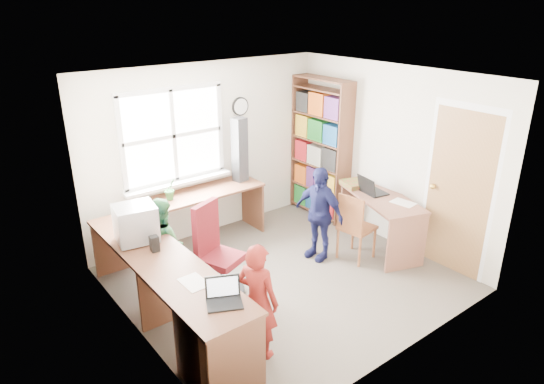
{
  "coord_description": "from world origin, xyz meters",
  "views": [
    {
      "loc": [
        -3.22,
        -3.89,
        3.16
      ],
      "look_at": [
        0.0,
        0.25,
        1.05
      ],
      "focal_mm": 32.0,
      "sensor_mm": 36.0,
      "label": 1
    }
  ],
  "objects_px": {
    "crt_monitor": "(136,223)",
    "person_red": "(258,301)",
    "laptop_right": "(371,189)",
    "person_green": "(163,244)",
    "swivel_chair": "(216,256)",
    "laptop_left": "(224,296)",
    "right_desk": "(381,211)",
    "wooden_chair": "(354,225)",
    "l_desk": "(200,295)",
    "cd_tower": "(240,150)",
    "person_navy": "(319,213)",
    "bookshelf": "(320,152)",
    "potted_plant": "(170,189)"
  },
  "relations": [
    {
      "from": "crt_monitor",
      "to": "person_red",
      "type": "xyz_separation_m",
      "value": [
        0.5,
        -1.47,
        -0.38
      ]
    },
    {
      "from": "bookshelf",
      "to": "person_green",
      "type": "bearing_deg",
      "value": -171.08
    },
    {
      "from": "crt_monitor",
      "to": "swivel_chair",
      "type": "bearing_deg",
      "value": -15.94
    },
    {
      "from": "swivel_chair",
      "to": "person_green",
      "type": "height_order",
      "value": "person_green"
    },
    {
      "from": "swivel_chair",
      "to": "wooden_chair",
      "type": "xyz_separation_m",
      "value": [
        1.78,
        -0.44,
        0.03
      ]
    },
    {
      "from": "l_desk",
      "to": "bookshelf",
      "type": "relative_size",
      "value": 1.4
    },
    {
      "from": "bookshelf",
      "to": "potted_plant",
      "type": "height_order",
      "value": "bookshelf"
    },
    {
      "from": "cd_tower",
      "to": "person_red",
      "type": "relative_size",
      "value": 0.78
    },
    {
      "from": "swivel_chair",
      "to": "laptop_left",
      "type": "xyz_separation_m",
      "value": [
        -0.62,
        -1.15,
        0.33
      ]
    },
    {
      "from": "l_desk",
      "to": "person_red",
      "type": "height_order",
      "value": "person_red"
    },
    {
      "from": "potted_plant",
      "to": "laptop_left",
      "type": "bearing_deg",
      "value": -106.37
    },
    {
      "from": "person_green",
      "to": "potted_plant",
      "type": "bearing_deg",
      "value": -40.86
    },
    {
      "from": "laptop_right",
      "to": "cd_tower",
      "type": "bearing_deg",
      "value": 48.18
    },
    {
      "from": "bookshelf",
      "to": "swivel_chair",
      "type": "bearing_deg",
      "value": -159.29
    },
    {
      "from": "right_desk",
      "to": "wooden_chair",
      "type": "relative_size",
      "value": 1.54
    },
    {
      "from": "crt_monitor",
      "to": "person_navy",
      "type": "bearing_deg",
      "value": -2.23
    },
    {
      "from": "l_desk",
      "to": "bookshelf",
      "type": "xyz_separation_m",
      "value": [
        2.96,
        1.47,
        0.55
      ]
    },
    {
      "from": "swivel_chair",
      "to": "laptop_right",
      "type": "height_order",
      "value": "swivel_chair"
    },
    {
      "from": "l_desk",
      "to": "person_green",
      "type": "relative_size",
      "value": 2.66
    },
    {
      "from": "crt_monitor",
      "to": "potted_plant",
      "type": "relative_size",
      "value": 1.66
    },
    {
      "from": "laptop_right",
      "to": "person_green",
      "type": "xyz_separation_m",
      "value": [
        -2.69,
        0.71,
        -0.24
      ]
    },
    {
      "from": "bookshelf",
      "to": "person_navy",
      "type": "distance_m",
      "value": 1.46
    },
    {
      "from": "crt_monitor",
      "to": "wooden_chair",
      "type": "bearing_deg",
      "value": -8.09
    },
    {
      "from": "swivel_chair",
      "to": "cd_tower",
      "type": "height_order",
      "value": "cd_tower"
    },
    {
      "from": "right_desk",
      "to": "potted_plant",
      "type": "xyz_separation_m",
      "value": [
        -2.24,
        1.6,
        0.36
      ]
    },
    {
      "from": "laptop_right",
      "to": "crt_monitor",
      "type": "bearing_deg",
      "value": 89.46
    },
    {
      "from": "bookshelf",
      "to": "laptop_right",
      "type": "distance_m",
      "value": 1.19
    },
    {
      "from": "cd_tower",
      "to": "laptop_left",
      "type": "bearing_deg",
      "value": -136.17
    },
    {
      "from": "swivel_chair",
      "to": "laptop_left",
      "type": "height_order",
      "value": "swivel_chair"
    },
    {
      "from": "right_desk",
      "to": "person_red",
      "type": "bearing_deg",
      "value": -145.84
    },
    {
      "from": "crt_monitor",
      "to": "person_red",
      "type": "height_order",
      "value": "person_red"
    },
    {
      "from": "l_desk",
      "to": "person_red",
      "type": "distance_m",
      "value": 0.65
    },
    {
      "from": "laptop_right",
      "to": "person_green",
      "type": "height_order",
      "value": "person_green"
    },
    {
      "from": "person_green",
      "to": "person_navy",
      "type": "distance_m",
      "value": 1.97
    },
    {
      "from": "cd_tower",
      "to": "potted_plant",
      "type": "distance_m",
      "value": 1.14
    },
    {
      "from": "swivel_chair",
      "to": "cd_tower",
      "type": "xyz_separation_m",
      "value": [
        1.17,
        1.2,
        0.73
      ]
    },
    {
      "from": "person_navy",
      "to": "cd_tower",
      "type": "bearing_deg",
      "value": -175.84
    },
    {
      "from": "person_red",
      "to": "person_green",
      "type": "height_order",
      "value": "person_red"
    },
    {
      "from": "crt_monitor",
      "to": "laptop_right",
      "type": "bearing_deg",
      "value": -1.72
    },
    {
      "from": "l_desk",
      "to": "swivel_chair",
      "type": "relative_size",
      "value": 2.72
    },
    {
      "from": "person_red",
      "to": "laptop_left",
      "type": "bearing_deg",
      "value": 71.16
    },
    {
      "from": "laptop_right",
      "to": "person_red",
      "type": "xyz_separation_m",
      "value": [
        -2.52,
        -0.89,
        -0.21
      ]
    },
    {
      "from": "crt_monitor",
      "to": "cd_tower",
      "type": "bearing_deg",
      "value": 33.37
    },
    {
      "from": "l_desk",
      "to": "laptop_left",
      "type": "bearing_deg",
      "value": -99.17
    },
    {
      "from": "person_red",
      "to": "person_navy",
      "type": "relative_size",
      "value": 0.94
    },
    {
      "from": "l_desk",
      "to": "crt_monitor",
      "type": "height_order",
      "value": "crt_monitor"
    },
    {
      "from": "right_desk",
      "to": "person_green",
      "type": "xyz_separation_m",
      "value": [
        -2.72,
        0.9,
        0.02
      ]
    },
    {
      "from": "cd_tower",
      "to": "person_red",
      "type": "bearing_deg",
      "value": -130.21
    },
    {
      "from": "l_desk",
      "to": "right_desk",
      "type": "xyz_separation_m",
      "value": [
        2.83,
        0.13,
        0.08
      ]
    },
    {
      "from": "crt_monitor",
      "to": "l_desk",
      "type": "bearing_deg",
      "value": -66.77
    }
  ]
}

